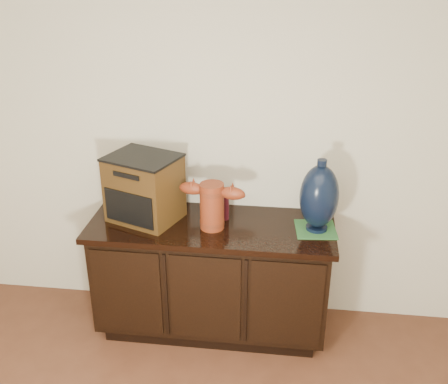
# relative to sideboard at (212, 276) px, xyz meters

# --- Properties ---
(sideboard) EXTENTS (1.46, 0.56, 0.75)m
(sideboard) POSITION_rel_sideboard_xyz_m (0.00, 0.00, 0.00)
(sideboard) COLOR black
(sideboard) RESTS_ON ground
(terracotta_vessel) EXTENTS (0.40, 0.17, 0.28)m
(terracotta_vessel) POSITION_rel_sideboard_xyz_m (0.01, -0.04, 0.53)
(terracotta_vessel) COLOR maroon
(terracotta_vessel) RESTS_ON sideboard
(tv_radio) EXTENTS (0.48, 0.44, 0.40)m
(tv_radio) POSITION_rel_sideboard_xyz_m (-0.40, 0.03, 0.57)
(tv_radio) COLOR #3F290F
(tv_radio) RESTS_ON sideboard
(green_mat) EXTENTS (0.25, 0.25, 0.01)m
(green_mat) POSITION_rel_sideboard_xyz_m (0.61, 0.00, 0.37)
(green_mat) COLOR #2C622F
(green_mat) RESTS_ON sideboard
(lamp_base) EXTENTS (0.24, 0.24, 0.43)m
(lamp_base) POSITION_rel_sideboard_xyz_m (0.62, 0.00, 0.58)
(lamp_base) COLOR black
(lamp_base) RESTS_ON green_mat
(spray_can) EXTENTS (0.07, 0.07, 0.19)m
(spray_can) POSITION_rel_sideboard_xyz_m (0.06, 0.08, 0.46)
(spray_can) COLOR maroon
(spray_can) RESTS_ON sideboard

